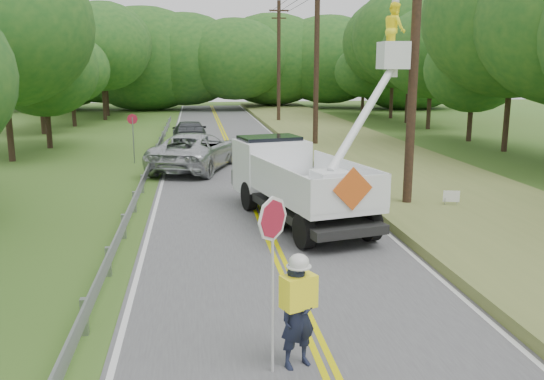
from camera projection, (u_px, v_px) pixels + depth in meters
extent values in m
plane|color=#455E22|center=(318.00, 346.00, 9.97)|extent=(140.00, 140.00, 0.00)
cube|color=#4E4E50|center=(246.00, 184.00, 23.52)|extent=(7.20, 96.00, 0.02)
cube|color=#DED502|center=(244.00, 184.00, 23.50)|extent=(0.12, 96.00, 0.00)
cube|color=#DED502|center=(249.00, 184.00, 23.53)|extent=(0.12, 96.00, 0.00)
cube|color=silver|center=(161.00, 186.00, 23.07)|extent=(0.12, 96.00, 0.00)
cube|color=silver|center=(328.00, 182.00, 23.97)|extent=(0.12, 96.00, 0.00)
cube|color=gray|center=(84.00, 317.00, 10.33)|extent=(0.12, 0.14, 0.70)
cube|color=gray|center=(108.00, 262.00, 13.23)|extent=(0.12, 0.14, 0.70)
cube|color=gray|center=(124.00, 226.00, 16.14)|extent=(0.12, 0.14, 0.70)
cube|color=gray|center=(134.00, 202.00, 19.04)|extent=(0.12, 0.14, 0.70)
cube|color=gray|center=(142.00, 184.00, 21.95)|extent=(0.12, 0.14, 0.70)
cube|color=gray|center=(148.00, 170.00, 24.85)|extent=(0.12, 0.14, 0.70)
cube|color=gray|center=(153.00, 159.00, 27.76)|extent=(0.12, 0.14, 0.70)
cube|color=gray|center=(157.00, 150.00, 30.66)|extent=(0.12, 0.14, 0.70)
cube|color=gray|center=(160.00, 143.00, 33.57)|extent=(0.12, 0.14, 0.70)
cube|color=gray|center=(163.00, 137.00, 36.47)|extent=(0.12, 0.14, 0.70)
cube|color=gray|center=(165.00, 132.00, 39.38)|extent=(0.12, 0.14, 0.70)
cube|color=gray|center=(167.00, 127.00, 42.28)|extent=(0.12, 0.14, 0.70)
cube|color=gray|center=(169.00, 123.00, 45.19)|extent=(0.12, 0.14, 0.70)
cube|color=gray|center=(149.00, 168.00, 23.84)|extent=(0.05, 48.00, 0.34)
cylinder|color=black|center=(414.00, 59.00, 18.27)|extent=(0.30, 0.30, 10.00)
cylinder|color=black|center=(316.00, 62.00, 32.79)|extent=(0.30, 0.30, 10.00)
cylinder|color=black|center=(279.00, 63.00, 47.32)|extent=(0.30, 0.30, 10.00)
cube|color=black|center=(279.00, 10.00, 46.43)|extent=(1.60, 0.12, 0.12)
cube|color=black|center=(279.00, 18.00, 46.55)|extent=(1.20, 0.10, 0.10)
cube|color=olive|center=(411.00, 177.00, 24.41)|extent=(7.00, 96.00, 0.30)
cylinder|color=#332319|center=(9.00, 123.00, 28.90)|extent=(0.32, 0.32, 3.92)
cylinder|color=#332319|center=(48.00, 126.00, 33.70)|extent=(0.32, 0.32, 2.68)
ellipsoid|color=#1C4F1D|center=(44.00, 69.00, 33.00)|extent=(6.25, 6.25, 5.50)
cylinder|color=#332319|center=(43.00, 115.00, 40.73)|extent=(0.32, 0.32, 2.73)
ellipsoid|color=#1C4F1D|center=(38.00, 67.00, 40.02)|extent=(6.37, 6.37, 5.61)
cylinder|color=#332319|center=(74.00, 110.00, 45.87)|extent=(0.32, 0.32, 2.63)
ellipsoid|color=#1C4F1D|center=(71.00, 69.00, 45.19)|extent=(6.14, 6.14, 5.40)
cylinder|color=#332319|center=(104.00, 99.00, 51.22)|extent=(0.32, 0.32, 3.71)
ellipsoid|color=#1C4F1D|center=(101.00, 47.00, 50.25)|extent=(8.65, 8.65, 7.61)
cylinder|color=#332319|center=(107.00, 95.00, 55.68)|extent=(0.32, 0.32, 3.94)
ellipsoid|color=#1C4F1D|center=(104.00, 45.00, 54.65)|extent=(9.19, 9.19, 8.09)
cylinder|color=#332319|center=(507.00, 114.00, 32.22)|extent=(0.32, 0.32, 4.32)
ellipsoid|color=#1C4F1D|center=(515.00, 16.00, 31.10)|extent=(10.07, 10.07, 8.86)
cylinder|color=#332319|center=(470.00, 121.00, 36.80)|extent=(0.32, 0.32, 2.67)
ellipsoid|color=#1C4F1D|center=(474.00, 69.00, 36.11)|extent=(6.23, 6.23, 5.49)
cylinder|color=#332319|center=(429.00, 107.00, 43.93)|extent=(0.32, 0.32, 3.34)
ellipsoid|color=#1C4F1D|center=(432.00, 53.00, 43.06)|extent=(7.80, 7.80, 6.87)
cylinder|color=#332319|center=(407.00, 98.00, 48.59)|extent=(0.32, 0.32, 4.16)
ellipsoid|color=#1C4F1D|center=(411.00, 37.00, 47.51)|extent=(9.72, 9.72, 8.55)
cylinder|color=#332319|center=(391.00, 97.00, 52.96)|extent=(0.32, 0.32, 4.01)
ellipsoid|color=#1C4F1D|center=(394.00, 42.00, 51.92)|extent=(9.35, 9.35, 8.23)
cylinder|color=#332319|center=(363.00, 102.00, 57.00)|extent=(0.32, 0.32, 2.46)
ellipsoid|color=#1C4F1D|center=(364.00, 72.00, 56.36)|extent=(5.74, 5.74, 5.05)
ellipsoid|color=#1C4F1D|center=(10.00, 59.00, 59.58)|extent=(10.82, 8.11, 8.11)
ellipsoid|color=#1C4F1D|center=(56.00, 59.00, 62.69)|extent=(14.44, 10.83, 10.83)
ellipsoid|color=#1C4F1D|center=(100.00, 59.00, 62.69)|extent=(12.68, 9.51, 9.51)
ellipsoid|color=#1C4F1D|center=(145.00, 59.00, 62.47)|extent=(15.09, 11.32, 11.32)
ellipsoid|color=#1C4F1D|center=(185.00, 59.00, 62.78)|extent=(13.41, 10.06, 10.06)
ellipsoid|color=#1C4F1D|center=(235.00, 59.00, 61.80)|extent=(11.68, 8.76, 8.76)
ellipsoid|color=#1C4F1D|center=(273.00, 60.00, 65.68)|extent=(13.93, 10.45, 10.45)
ellipsoid|color=#1C4F1D|center=(329.00, 60.00, 65.73)|extent=(13.39, 10.04, 10.04)
ellipsoid|color=#1C4F1D|center=(365.00, 60.00, 65.38)|extent=(11.09, 8.32, 8.32)
ellipsoid|color=#1C4F1D|center=(410.00, 59.00, 64.04)|extent=(15.33, 11.49, 11.49)
imported|color=#191E33|center=(298.00, 315.00, 9.11)|extent=(0.76, 0.64, 1.76)
cube|color=yellow|center=(299.00, 292.00, 9.02)|extent=(0.63, 0.52, 0.53)
ellipsoid|color=silver|center=(299.00, 262.00, 8.92)|extent=(0.33, 0.33, 0.26)
cylinder|color=#B7B7B7|center=(273.00, 299.00, 8.84)|extent=(0.04, 0.04, 2.46)
cylinder|color=#A81932|center=(273.00, 219.00, 8.57)|extent=(0.51, 0.53, 0.70)
cylinder|color=black|center=(304.00, 231.00, 15.13)|extent=(0.52, 1.01, 0.96)
cylinder|color=black|center=(370.00, 224.00, 15.83)|extent=(0.52, 1.01, 0.96)
cylinder|color=black|center=(276.00, 213.00, 16.95)|extent=(0.52, 1.01, 0.96)
cylinder|color=black|center=(337.00, 208.00, 17.66)|extent=(0.52, 1.01, 0.96)
cylinder|color=black|center=(249.00, 196.00, 19.24)|extent=(0.52, 1.01, 0.96)
cylinder|color=black|center=(303.00, 191.00, 19.94)|extent=(0.52, 1.01, 0.96)
cube|color=black|center=(303.00, 206.00, 17.57)|extent=(3.54, 6.73, 0.25)
cube|color=white|center=(313.00, 195.00, 16.82)|extent=(3.32, 5.02, 0.22)
cube|color=white|center=(277.00, 181.00, 16.31)|extent=(1.13, 4.50, 0.90)
cube|color=white|center=(348.00, 175.00, 17.11)|extent=(1.13, 4.50, 0.90)
cube|color=white|center=(351.00, 194.00, 14.63)|extent=(2.26, 0.60, 0.90)
cube|color=white|center=(272.00, 166.00, 19.86)|extent=(2.64, 2.38, 1.80)
cube|color=black|center=(269.00, 147.00, 19.91)|extent=(2.25, 1.73, 0.75)
cube|color=white|center=(330.00, 185.00, 15.71)|extent=(1.09, 1.09, 0.80)
cube|color=white|center=(393.00, 55.00, 18.15)|extent=(0.85, 0.85, 0.85)
imported|color=yellow|center=(394.00, 29.00, 17.98)|extent=(0.62, 0.80, 1.65)
cube|color=#D9581B|center=(353.00, 189.00, 14.53)|extent=(1.11, 0.30, 1.13)
imported|color=#BABEC1|center=(195.00, 151.00, 26.73)|extent=(4.77, 6.88, 1.75)
imported|color=#3E4246|center=(190.00, 133.00, 34.88)|extent=(2.27, 5.21, 1.49)
cylinder|color=gray|center=(133.00, 140.00, 28.47)|extent=(0.06, 0.06, 2.32)
cylinder|color=#A81932|center=(132.00, 119.00, 28.25)|extent=(0.52, 0.13, 0.53)
cube|color=white|center=(451.00, 196.00, 18.81)|extent=(0.52, 0.15, 0.37)
cylinder|color=gray|center=(445.00, 206.00, 18.85)|extent=(0.02, 0.02, 0.53)
cylinder|color=gray|center=(457.00, 205.00, 18.91)|extent=(0.02, 0.02, 0.53)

